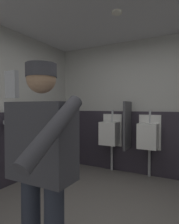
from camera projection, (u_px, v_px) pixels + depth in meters
wall_back at (147, 107)px, 3.79m from camera, size 4.36×0.12×2.59m
wainscot_band_back at (146, 143)px, 3.74m from camera, size 3.76×0.03×1.21m
downlight_far at (117, 12)px, 2.65m from camera, size 0.14×0.14×0.03m
urinal_left at (110, 133)px, 3.93m from camera, size 0.40×0.34×1.24m
urinal_middle at (148, 135)px, 3.57m from camera, size 0.40×0.34×1.24m
privacy_divider_panel at (127, 125)px, 3.69m from camera, size 0.04×0.40×0.90m
person at (41, 157)px, 1.40m from camera, size 0.70×0.60×1.60m
cell_phone at (12, 85)px, 0.80m from camera, size 0.06×0.02×0.11m
hand_dryer at (12, 116)px, 3.16m from camera, size 0.24×0.23×0.28m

